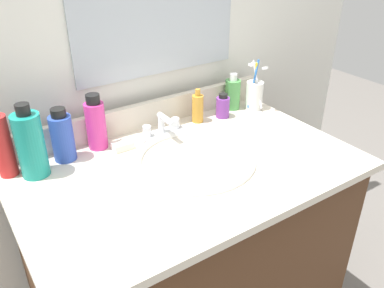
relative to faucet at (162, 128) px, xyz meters
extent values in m
cube|color=#4C2D19|center=(-0.03, -0.21, -0.41)|extent=(0.96, 0.58, 0.72)
cube|color=beige|center=(-0.03, -0.21, -0.04)|extent=(1.00, 0.63, 0.03)
cube|color=beige|center=(-0.03, 0.09, 0.02)|extent=(1.00, 0.02, 0.09)
cube|color=silver|center=(-0.03, 0.15, -0.12)|extent=(2.10, 0.04, 1.30)
torus|color=white|center=(0.00, -0.19, -0.02)|extent=(0.37, 0.37, 0.02)
ellipsoid|color=white|center=(0.00, -0.19, -0.07)|extent=(0.32, 0.32, 0.11)
cylinder|color=#B2B5BA|center=(0.00, -0.19, -0.10)|extent=(0.04, 0.04, 0.01)
cube|color=silver|center=(0.00, 0.01, -0.02)|extent=(0.16, 0.05, 0.01)
cylinder|color=silver|center=(0.00, 0.01, 0.01)|extent=(0.02, 0.02, 0.06)
cylinder|color=silver|center=(0.00, -0.03, 0.04)|extent=(0.02, 0.09, 0.02)
cylinder|color=silver|center=(-0.05, 0.01, 0.00)|extent=(0.03, 0.03, 0.04)
cylinder|color=silver|center=(0.05, 0.01, 0.00)|extent=(0.03, 0.03, 0.04)
cylinder|color=teal|center=(-0.42, -0.01, 0.07)|extent=(0.08, 0.08, 0.19)
cylinder|color=black|center=(-0.42, -0.01, 0.17)|extent=(0.04, 0.04, 0.03)
cylinder|color=#4C9E4C|center=(0.34, 0.05, 0.03)|extent=(0.06, 0.06, 0.11)
cylinder|color=white|center=(0.34, 0.05, 0.10)|extent=(0.03, 0.03, 0.03)
cylinder|color=#D8338C|center=(-0.21, 0.05, 0.05)|extent=(0.06, 0.06, 0.15)
cylinder|color=black|center=(-0.21, 0.05, 0.14)|extent=(0.04, 0.04, 0.03)
cylinder|color=#2D4CB2|center=(-0.32, 0.03, 0.04)|extent=(0.07, 0.07, 0.14)
cylinder|color=black|center=(-0.32, 0.03, 0.13)|extent=(0.04, 0.04, 0.03)
cylinder|color=gold|center=(0.16, 0.03, 0.02)|extent=(0.04, 0.04, 0.10)
cylinder|color=gold|center=(0.16, 0.03, 0.08)|extent=(0.02, 0.02, 0.02)
cylinder|color=red|center=(-0.48, 0.04, 0.06)|extent=(0.05, 0.05, 0.18)
cylinder|color=#7A3899|center=(0.26, 0.01, 0.01)|extent=(0.05, 0.05, 0.08)
cylinder|color=black|center=(0.26, 0.01, 0.05)|extent=(0.03, 0.03, 0.02)
cylinder|color=white|center=(0.41, 0.00, 0.03)|extent=(0.06, 0.06, 0.11)
cylinder|color=blue|center=(0.39, 0.00, 0.07)|extent=(0.05, 0.01, 0.18)
cube|color=white|center=(0.37, 0.00, 0.15)|extent=(0.01, 0.02, 0.01)
cylinder|color=white|center=(0.41, -0.01, 0.07)|extent=(0.01, 0.07, 0.17)
cube|color=white|center=(0.41, -0.04, 0.14)|extent=(0.01, 0.02, 0.01)
cylinder|color=yellow|center=(0.41, 0.01, 0.07)|extent=(0.01, 0.03, 0.17)
cube|color=white|center=(0.41, 0.02, 0.14)|extent=(0.01, 0.02, 0.01)
cube|color=white|center=(-0.15, -0.01, -0.02)|extent=(0.06, 0.04, 0.02)
camera|label=1|loc=(-0.58, -1.05, 0.60)|focal=37.57mm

